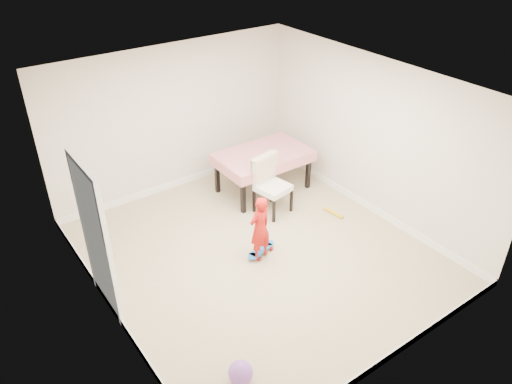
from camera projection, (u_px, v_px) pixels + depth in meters
ground at (258, 253)px, 7.50m from camera, size 5.00×5.00×0.00m
ceiling at (259, 89)px, 6.15m from camera, size 4.50×5.00×0.04m
wall_back at (174, 120)px, 8.54m from camera, size 4.50×0.04×2.60m
wall_front at (400, 277)px, 5.10m from camera, size 4.50×0.04×2.60m
wall_left at (101, 235)px, 5.71m from camera, size 0.04×5.00×2.60m
wall_right at (372, 138)px, 7.93m from camera, size 0.04×5.00×2.60m
door at (96, 241)px, 6.07m from camera, size 0.11×0.94×2.11m
baseboard_back at (179, 182)px, 9.19m from camera, size 4.50×0.02×0.12m
baseboard_front at (385, 359)px, 5.75m from camera, size 4.50×0.02×0.12m
baseboard_left at (116, 314)px, 6.36m from camera, size 0.02×5.00×0.12m
baseboard_right at (364, 203)px, 8.58m from camera, size 0.02×5.00×0.12m
dining_table at (263, 171)px, 8.89m from camera, size 1.61×1.02×0.75m
dining_chair at (273, 186)px, 8.22m from camera, size 0.65×0.72×1.00m
skateboard at (261, 251)px, 7.48m from camera, size 0.59×0.36×0.08m
child at (260, 230)px, 7.14m from camera, size 0.40×0.30×1.02m
balloon at (241, 373)px, 5.49m from camera, size 0.28×0.28×0.28m
foam_toy at (333, 213)px, 8.38m from camera, size 0.11×0.40×0.06m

